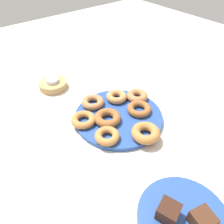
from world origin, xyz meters
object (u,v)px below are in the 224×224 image
at_px(donut_5, 108,118).
at_px(brownie_far, 169,212).
at_px(donut_0, 93,102).
at_px(donut_2, 146,133).
at_px(candle_holder, 53,85).
at_px(donut_3, 107,136).
at_px(donut_plate, 118,117).
at_px(donut_4, 117,97).
at_px(donut_6, 84,120).
at_px(brownie_near, 202,220).
at_px(tealight, 52,80).
at_px(donut_7, 137,96).
at_px(cake_plate, 183,219).
at_px(donut_1, 139,109).

height_order(donut_5, brownie_far, brownie_far).
bearing_deg(brownie_far, donut_0, -13.09).
bearing_deg(donut_2, candle_holder, 11.24).
xyz_separation_m(brownie_far, candle_holder, (0.68, -0.05, -0.02)).
height_order(donut_0, donut_3, donut_0).
distance_m(donut_plate, donut_4, 0.10).
relative_size(donut_2, donut_5, 1.01).
bearing_deg(donut_4, brownie_far, 155.17).
height_order(donut_6, brownie_near, brownie_near).
relative_size(donut_6, brownie_far, 1.79).
relative_size(donut_4, tealight, 1.53).
distance_m(donut_0, brownie_near, 0.52).
relative_size(donut_plate, donut_6, 3.69).
bearing_deg(donut_5, donut_7, -80.22).
bearing_deg(cake_plate, brownie_near, -153.43).
height_order(donut_7, brownie_near, brownie_near).
xyz_separation_m(donut_plate, donut_0, (0.11, 0.04, 0.02)).
height_order(donut_3, donut_6, same).
bearing_deg(donut_7, donut_plate, 103.24).
distance_m(donut_4, brownie_far, 0.47).
distance_m(donut_1, donut_7, 0.08).
height_order(donut_4, donut_5, donut_5).
height_order(donut_7, cake_plate, donut_7).
xyz_separation_m(donut_2, tealight, (0.46, 0.09, 0.01)).
height_order(brownie_near, tealight, brownie_near).
height_order(donut_plate, donut_0, donut_0).
xyz_separation_m(donut_5, brownie_far, (-0.35, 0.09, 0.00)).
bearing_deg(donut_4, donut_plate, 144.61).
relative_size(donut_2, cake_plate, 0.42).
relative_size(brownie_far, tealight, 0.91).
distance_m(donut_5, donut_7, 0.17).
height_order(donut_plate, brownie_near, brownie_near).
distance_m(donut_0, donut_6, 0.10).
bearing_deg(donut_2, donut_5, 21.09).
xyz_separation_m(donut_6, cake_plate, (-0.43, -0.00, -0.02)).
bearing_deg(brownie_near, donut_5, -6.83).
xyz_separation_m(donut_1, donut_7, (0.06, -0.05, 0.00)).
height_order(donut_7, tealight, same).
distance_m(donut_1, donut_6, 0.21).
distance_m(cake_plate, tealight, 0.71).
relative_size(donut_0, donut_5, 0.91).
bearing_deg(donut_1, donut_plate, 66.07).
height_order(donut_2, cake_plate, donut_2).
height_order(donut_plate, candle_holder, candle_holder).
xyz_separation_m(donut_3, tealight, (0.39, -0.01, 0.01)).
bearing_deg(donut_3, donut_5, -39.34).
distance_m(donut_plate, donut_1, 0.08).
distance_m(donut_2, tealight, 0.47).
distance_m(donut_1, donut_3, 0.18).
xyz_separation_m(donut_1, brownie_near, (-0.38, 0.17, 0.01)).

